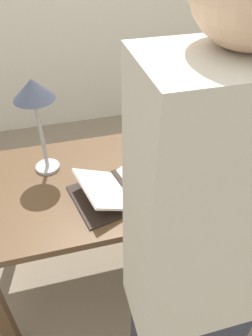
{
  "coord_description": "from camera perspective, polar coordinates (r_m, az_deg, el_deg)",
  "views": [
    {
      "loc": [
        -0.32,
        -1.16,
        1.77
      ],
      "look_at": [
        -0.02,
        -0.04,
        0.82
      ],
      "focal_mm": 35.0,
      "sensor_mm": 36.0,
      "label": 1
    }
  ],
  "objects": [
    {
      "name": "ground_plane",
      "position": [
        2.14,
        0.34,
        -16.43
      ],
      "size": [
        12.0,
        12.0,
        0.0
      ],
      "primitive_type": "plane",
      "color": "gray"
    },
    {
      "name": "reading_desk",
      "position": [
        1.65,
        0.42,
        -3.74
      ],
      "size": [
        1.47,
        0.72,
        0.74
      ],
      "color": "brown",
      "rests_on": "ground_plane"
    },
    {
      "name": "open_book",
      "position": [
        1.48,
        0.04,
        -3.08
      ],
      "size": [
        0.53,
        0.38,
        0.11
      ],
      "rotation": [
        0.0,
        0.0,
        0.22
      ],
      "color": "black",
      "rests_on": "reading_desk"
    },
    {
      "name": "book_stack_tall",
      "position": [
        1.66,
        15.6,
        2.62
      ],
      "size": [
        0.26,
        0.29,
        0.16
      ],
      "color": "maroon",
      "rests_on": "reading_desk"
    },
    {
      "name": "book_standing_upright",
      "position": [
        1.53,
        10.01,
        2.49
      ],
      "size": [
        0.04,
        0.17,
        0.25
      ],
      "rotation": [
        0.0,
        0.0,
        0.02
      ],
      "color": "tan",
      "rests_on": "reading_desk"
    },
    {
      "name": "reading_lamp",
      "position": [
        1.46,
        -15.7,
        11.78
      ],
      "size": [
        0.18,
        0.18,
        0.47
      ],
      "color": "#ADADB2",
      "rests_on": "reading_desk"
    },
    {
      "name": "coffee_mug",
      "position": [
        1.64,
        8.07,
        1.88
      ],
      "size": [
        0.11,
        0.09,
        0.08
      ],
      "rotation": [
        0.0,
        0.0,
        6.11
      ],
      "color": "#B74238",
      "rests_on": "reading_desk"
    },
    {
      "name": "person_reader",
      "position": [
        1.03,
        11.44,
        -20.65
      ],
      "size": [
        0.36,
        0.22,
        1.79
      ],
      "rotation": [
        0.0,
        0.0,
        3.14
      ],
      "color": "#2D3342",
      "rests_on": "ground_plane"
    }
  ]
}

